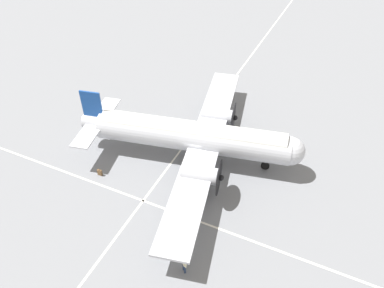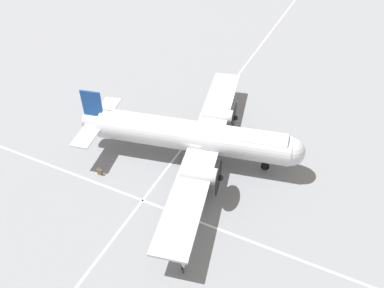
% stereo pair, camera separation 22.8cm
% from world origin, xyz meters
% --- Properties ---
extents(ground_plane, '(300.00, 300.00, 0.00)m').
position_xyz_m(ground_plane, '(0.00, 0.00, 0.00)').
color(ground_plane, slate).
extents(apron_line_eastwest, '(120.00, 0.16, 0.01)m').
position_xyz_m(apron_line_eastwest, '(0.00, 5.95, 0.00)').
color(apron_line_eastwest, silver).
rests_on(apron_line_eastwest, ground_plane).
extents(apron_line_northsouth, '(0.16, 120.00, 0.01)m').
position_xyz_m(apron_line_northsouth, '(1.31, 0.00, 0.00)').
color(apron_line_northsouth, silver).
rests_on(apron_line_northsouth, ground_plane).
extents(airliner_main, '(18.46, 22.49, 5.42)m').
position_xyz_m(airliner_main, '(-0.37, -0.08, 2.41)').
color(airliner_main, silver).
rests_on(airliner_main, ground_plane).
extents(crew_foreground, '(0.47, 0.42, 1.73)m').
position_xyz_m(crew_foreground, '(-4.08, 9.95, 1.09)').
color(crew_foreground, navy).
rests_on(crew_foreground, ground_plane).
extents(suitcase_near_door, '(0.38, 0.17, 0.58)m').
position_xyz_m(suitcase_near_door, '(5.90, 5.02, 0.27)').
color(suitcase_near_door, brown).
rests_on(suitcase_near_door, ground_plane).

